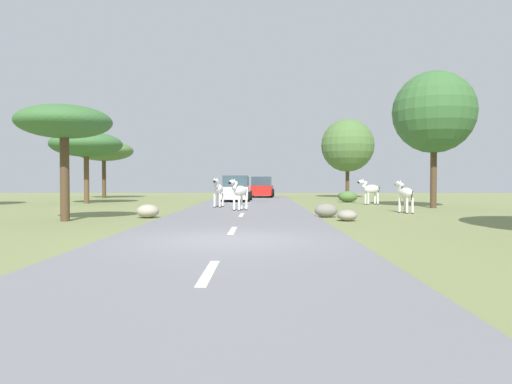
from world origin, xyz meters
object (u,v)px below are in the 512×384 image
object	(u,v)px
tree_7	(348,145)
rock_1	(347,215)
tree_3	(64,123)
tree_6	(104,151)
zebra_2	(239,191)
car_0	(262,188)
zebra_0	(218,190)
rock_2	(326,210)
zebra_1	(405,193)
car_1	(236,189)
zebra_3	(370,189)
bush_2	(348,197)
tree_5	(86,145)
rock_0	(148,211)
bush_1	(344,196)
tree_0	(434,112)

from	to	relation	value
tree_7	rock_1	xyz separation A→B (m)	(-4.29, -23.33, -4.25)
tree_7	rock_1	world-z (taller)	tree_7
tree_3	tree_6	distance (m)	23.14
zebra_2	car_0	bearing A→B (deg)	-65.08
zebra_0	rock_2	xyz separation A→B (m)	(4.80, -6.06, -0.71)
zebra_1	car_0	size ratio (longest dim) A/B	0.35
tree_7	car_1	bearing A→B (deg)	-138.41
tree_3	tree_7	xyz separation A→B (m)	(14.35, 23.52, 0.96)
car_1	tree_7	bearing A→B (deg)	43.08
rock_1	rock_2	size ratio (longest dim) A/B	0.86
zebra_3	zebra_2	bearing A→B (deg)	105.47
zebra_3	bush_2	size ratio (longest dim) A/B	1.24
tree_5	rock_0	world-z (taller)	tree_5
tree_5	rock_1	size ratio (longest dim) A/B	5.88
car_1	rock_2	world-z (taller)	car_1
zebra_1	bush_2	size ratio (longest dim) A/B	1.23
zebra_2	zebra_3	distance (m)	9.95
zebra_3	tree_5	distance (m)	17.91
zebra_2	tree_6	distance (m)	21.15
bush_1	zebra_0	bearing A→B (deg)	-129.02
tree_3	bush_2	size ratio (longest dim) A/B	3.28
zebra_0	zebra_2	xyz separation A→B (m)	(1.23, -2.71, -0.04)
rock_0	tree_6	bearing A→B (deg)	112.63
zebra_3	car_0	size ratio (longest dim) A/B	0.35
zebra_2	car_1	bearing A→B (deg)	-57.89
zebra_3	tree_3	world-z (taller)	tree_3
tree_6	zebra_3	bearing A→B (deg)	-28.53
car_1	tree_7	world-z (taller)	tree_7
tree_6	rock_1	distance (m)	27.65
tree_6	rock_0	world-z (taller)	tree_6
car_1	bush_2	distance (m)	7.57
tree_6	rock_2	bearing A→B (deg)	-52.63
zebra_2	rock_1	world-z (taller)	zebra_2
zebra_3	tree_0	size ratio (longest dim) A/B	0.22
zebra_1	tree_3	bearing A→B (deg)	-173.84
car_0	bush_1	distance (m)	8.05
rock_0	tree_5	bearing A→B (deg)	120.08
zebra_0	tree_7	size ratio (longest dim) A/B	0.25
tree_6	tree_7	xyz separation A→B (m)	(20.44, 1.20, 0.54)
tree_7	tree_6	bearing A→B (deg)	-176.64
car_0	bush_2	xyz separation A→B (m)	(5.77, -8.60, -0.47)
zebra_2	car_0	size ratio (longest dim) A/B	0.34
bush_1	rock_2	xyz separation A→B (m)	(-3.63, -16.47, -0.02)
car_1	zebra_1	bearing A→B (deg)	-52.51
zebra_0	rock_0	distance (m)	6.79
zebra_3	tree_3	bearing A→B (deg)	105.80
rock_0	zebra_2	bearing A→B (deg)	47.49
zebra_2	tree_7	size ratio (longest dim) A/B	0.22
tree_3	bush_2	bearing A→B (deg)	49.34
bush_1	rock_1	bearing A→B (deg)	-99.73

